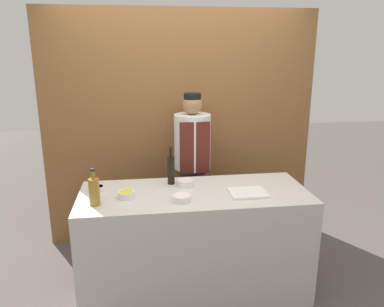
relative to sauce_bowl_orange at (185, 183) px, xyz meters
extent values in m
plane|color=#4C4742|center=(0.06, -0.14, -0.93)|extent=(14.00, 14.00, 0.00)
cube|color=brown|center=(0.06, 0.93, 0.27)|extent=(2.79, 0.18, 2.40)
cube|color=beige|center=(0.06, -0.14, -0.48)|extent=(1.85, 0.75, 0.90)
cylinder|color=white|center=(0.00, 0.00, 0.00)|extent=(0.13, 0.13, 0.06)
cylinder|color=orange|center=(0.00, 0.00, 0.02)|extent=(0.11, 0.11, 0.02)
cylinder|color=white|center=(-0.07, -0.32, -0.01)|extent=(0.14, 0.14, 0.05)
cylinder|color=#703384|center=(-0.07, -0.32, 0.01)|extent=(0.12, 0.12, 0.01)
cylinder|color=white|center=(-0.48, -0.19, 0.00)|extent=(0.13, 0.13, 0.05)
cylinder|color=yellow|center=(-0.48, -0.19, 0.01)|extent=(0.10, 0.10, 0.02)
cylinder|color=white|center=(-0.72, -0.02, -0.01)|extent=(0.12, 0.12, 0.04)
cylinder|color=silver|center=(-0.72, -0.02, 0.00)|extent=(0.10, 0.10, 0.01)
cube|color=white|center=(0.47, -0.25, -0.02)|extent=(0.29, 0.24, 0.02)
cylinder|color=olive|center=(-0.71, -0.30, 0.07)|extent=(0.08, 0.08, 0.20)
cylinder|color=olive|center=(-0.71, -0.30, 0.20)|extent=(0.03, 0.03, 0.06)
cylinder|color=black|center=(-0.71, -0.30, 0.24)|extent=(0.04, 0.04, 0.02)
cylinder|color=black|center=(-0.11, 0.07, 0.09)|extent=(0.06, 0.06, 0.24)
cylinder|color=black|center=(-0.11, 0.07, 0.24)|extent=(0.02, 0.02, 0.07)
cylinder|color=black|center=(-0.11, 0.07, 0.29)|extent=(0.03, 0.03, 0.02)
cylinder|color=#28282D|center=(0.14, 0.57, -0.49)|extent=(0.26, 0.26, 0.87)
cylinder|color=silver|center=(0.14, 0.57, 0.21)|extent=(0.36, 0.36, 0.53)
cube|color=#561E19|center=(0.14, 0.40, 0.19)|extent=(0.28, 0.02, 0.49)
sphere|color=#9E704C|center=(0.14, 0.57, 0.57)|extent=(0.19, 0.19, 0.19)
cylinder|color=black|center=(0.14, 0.57, 0.65)|extent=(0.16, 0.16, 0.07)
camera|label=1|loc=(-0.35, -2.93, 1.08)|focal=35.00mm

